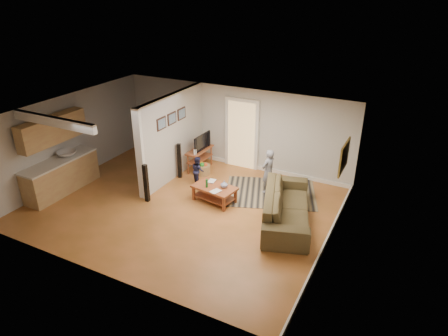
{
  "coord_description": "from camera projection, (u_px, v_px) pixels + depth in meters",
  "views": [
    {
      "loc": [
        5.04,
        -7.53,
        5.33
      ],
      "look_at": [
        0.94,
        0.48,
        1.1
      ],
      "focal_mm": 32.0,
      "sensor_mm": 36.0,
      "label": 1
    }
  ],
  "objects": [
    {
      "name": "child",
      "position": [
        267.0,
        192.0,
        11.13
      ],
      "size": [
        0.43,
        0.53,
        1.26
      ],
      "primitive_type": "imported",
      "rotation": [
        0.0,
        0.0,
        -1.9
      ],
      "color": "gray",
      "rests_on": "ground"
    },
    {
      "name": "sofa",
      "position": [
        286.0,
        220.0,
        9.8
      ],
      "size": [
        1.84,
        2.9,
        0.79
      ],
      "primitive_type": "imported",
      "rotation": [
        0.0,
        0.0,
        1.88
      ],
      "color": "#4D4926",
      "rests_on": "ground"
    },
    {
      "name": "speaker_left",
      "position": [
        146.0,
        183.0,
        10.44
      ],
      "size": [
        0.11,
        0.11,
        1.06
      ],
      "primitive_type": "cube",
      "rotation": [
        0.0,
        0.0,
        0.07
      ],
      "color": "black",
      "rests_on": "ground"
    },
    {
      "name": "speaker_right",
      "position": [
        179.0,
        161.0,
        11.72
      ],
      "size": [
        0.14,
        0.14,
        1.07
      ],
      "primitive_type": "cube",
      "rotation": [
        0.0,
        0.0,
        0.35
      ],
      "color": "black",
      "rests_on": "ground"
    },
    {
      "name": "tv_console",
      "position": [
        200.0,
        151.0,
        12.19
      ],
      "size": [
        0.43,
        1.08,
        0.92
      ],
      "rotation": [
        0.0,
        0.0,
        -0.03
      ],
      "color": "brown",
      "rests_on": "ground"
    },
    {
      "name": "room_shell",
      "position": [
        156.0,
        142.0,
        10.57
      ],
      "size": [
        7.54,
        6.02,
        2.52
      ],
      "color": "#B8B6B0",
      "rests_on": "ground"
    },
    {
      "name": "coffee_table",
      "position": [
        215.0,
        190.0,
        10.49
      ],
      "size": [
        1.22,
        0.83,
        0.67
      ],
      "rotation": [
        0.0,
        0.0,
        -0.16
      ],
      "color": "brown",
      "rests_on": "ground"
    },
    {
      "name": "area_rug",
      "position": [
        270.0,
        192.0,
        11.07
      ],
      "size": [
        2.93,
        2.54,
        0.01
      ],
      "primitive_type": "cube",
      "rotation": [
        0.0,
        0.0,
        0.36
      ],
      "color": "black",
      "rests_on": "ground"
    },
    {
      "name": "ground",
      "position": [
        184.0,
        206.0,
        10.41
      ],
      "size": [
        7.5,
        7.5,
        0.0
      ],
      "primitive_type": "plane",
      "color": "brown",
      "rests_on": "ground"
    },
    {
      "name": "toy_basket",
      "position": [
        203.0,
        169.0,
        12.09
      ],
      "size": [
        0.44,
        0.44,
        0.39
      ],
      "color": "olive",
      "rests_on": "ground"
    },
    {
      "name": "toddler",
      "position": [
        198.0,
        183.0,
        11.58
      ],
      "size": [
        0.51,
        0.5,
        0.84
      ],
      "primitive_type": "imported",
      "rotation": [
        0.0,
        0.0,
        2.48
      ],
      "color": "#1D1E3D",
      "rests_on": "ground"
    }
  ]
}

